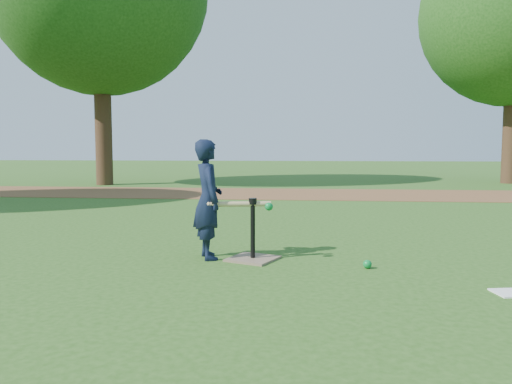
# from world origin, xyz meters

# --- Properties ---
(ground) EXTENTS (80.00, 80.00, 0.00)m
(ground) POSITION_xyz_m (0.00, 0.00, 0.00)
(ground) COLOR #285116
(ground) RESTS_ON ground
(dirt_strip) EXTENTS (24.00, 3.00, 0.01)m
(dirt_strip) POSITION_xyz_m (0.00, 7.50, 0.01)
(dirt_strip) COLOR brown
(dirt_strip) RESTS_ON ground
(child) EXTENTS (0.44, 0.51, 1.19)m
(child) POSITION_xyz_m (-0.81, 0.31, 0.60)
(child) COLOR black
(child) RESTS_ON ground
(wiffle_ball_ground) EXTENTS (0.08, 0.08, 0.08)m
(wiffle_ball_ground) POSITION_xyz_m (0.73, 0.04, 0.04)
(wiffle_ball_ground) COLOR #0B8033
(wiffle_ball_ground) RESTS_ON ground
(batting_tee) EXTENTS (0.56, 0.56, 0.61)m
(batting_tee) POSITION_xyz_m (-0.36, 0.28, 0.11)
(batting_tee) COLOR #806951
(batting_tee) RESTS_ON ground
(swing_action) EXTENTS (0.66, 0.17, 0.09)m
(swing_action) POSITION_xyz_m (-0.45, 0.25, 0.55)
(swing_action) COLOR tan
(swing_action) RESTS_ON ground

